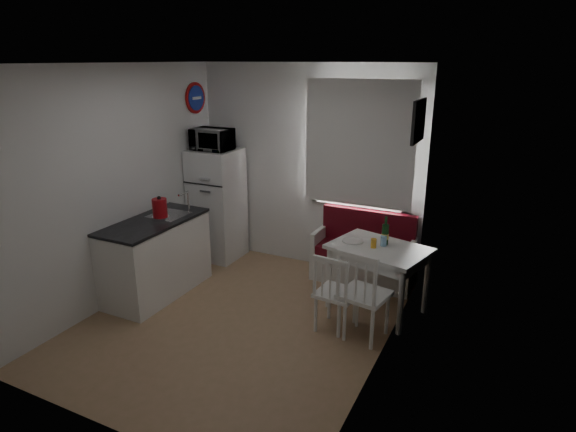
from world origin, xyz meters
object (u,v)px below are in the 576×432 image
at_px(chair_left, 334,286).
at_px(kettle, 160,208).
at_px(dining_table, 379,254).
at_px(kitchen_counter, 157,257).
at_px(microwave, 212,139).
at_px(bench, 363,259).
at_px(fridge, 217,204).
at_px(wine_bottle, 385,231).
at_px(chair_right, 362,287).

xyz_separation_m(chair_left, kettle, (-2.12, 0.00, 0.51)).
bearing_deg(dining_table, kettle, -150.16).
distance_m(kitchen_counter, microwave, 1.69).
xyz_separation_m(bench, dining_table, (0.35, -0.63, 0.37)).
relative_size(fridge, kettle, 5.74).
xyz_separation_m(dining_table, wine_bottle, (0.03, 0.10, 0.24)).
xyz_separation_m(chair_left, wine_bottle, (0.28, 0.76, 0.38)).
bearing_deg(wine_bottle, dining_table, -106.29).
xyz_separation_m(kitchen_counter, microwave, (0.02, 1.19, 1.19)).
height_order(chair_left, microwave, microwave).
height_order(kitchen_counter, bench, kitchen_counter).
relative_size(dining_table, microwave, 2.24).
bearing_deg(kitchen_counter, kettle, 54.48).
height_order(chair_left, fridge, fridge).
distance_m(kitchen_counter, chair_left, 2.17).
bearing_deg(fridge, bench, 3.03).
bearing_deg(bench, chair_left, -85.56).
xyz_separation_m(kitchen_counter, chair_left, (2.17, 0.07, 0.06)).
distance_m(kettle, wine_bottle, 2.52).
relative_size(kitchen_counter, chair_right, 2.61).
height_order(bench, chair_left, bench).
bearing_deg(bench, fridge, -176.97).
bearing_deg(wine_bottle, microwave, 171.29).
xyz_separation_m(bench, microwave, (-2.05, -0.16, 1.35)).
bearing_deg(dining_table, wine_bottle, 88.16).
bearing_deg(kettle, microwave, 91.53).
xyz_separation_m(dining_table, fridge, (-2.40, 0.52, 0.09)).
relative_size(chair_left, kettle, 1.72).
relative_size(kitchen_counter, microwave, 2.61).
relative_size(kitchen_counter, dining_table, 1.17).
bearing_deg(microwave, kitchen_counter, -90.94).
relative_size(bench, wine_bottle, 3.95).
xyz_separation_m(microwave, wine_bottle, (2.43, -0.37, -0.75)).
xyz_separation_m(chair_right, kettle, (-2.40, 0.01, 0.45)).
bearing_deg(kitchen_counter, fridge, 89.10).
xyz_separation_m(kitchen_counter, wine_bottle, (2.45, 0.82, 0.44)).
bearing_deg(chair_left, chair_right, 3.39).
height_order(kitchen_counter, dining_table, kitchen_counter).
height_order(bench, fridge, fridge).
relative_size(dining_table, wine_bottle, 3.65).
bearing_deg(dining_table, kitchen_counter, -148.94).
bearing_deg(microwave, fridge, 90.00).
bearing_deg(chair_right, bench, 115.86).
bearing_deg(fridge, kettle, -88.54).
xyz_separation_m(fridge, wine_bottle, (2.43, -0.42, 0.15)).
xyz_separation_m(kitchen_counter, chair_right, (2.45, 0.06, 0.13)).
bearing_deg(kettle, bench, 32.42).
relative_size(bench, chair_left, 2.72).
relative_size(dining_table, chair_left, 2.51).
bearing_deg(wine_bottle, kettle, -162.59).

